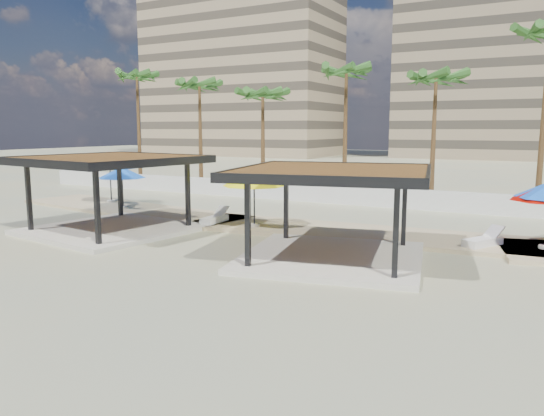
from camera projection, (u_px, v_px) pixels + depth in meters
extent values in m
plane|color=tan|center=(230.00, 264.00, 18.86)|extent=(200.00, 200.00, 0.00)
cube|color=#C6B284|center=(129.00, 209.00, 31.06)|extent=(16.40, 6.19, 0.24)
cube|color=#C6B284|center=(352.00, 233.00, 23.96)|extent=(16.24, 5.11, 0.24)
cube|color=silver|center=(373.00, 197.00, 32.64)|extent=(56.00, 0.30, 1.20)
cube|color=#937F60|center=(241.00, 71.00, 95.56)|extent=(34.00, 16.00, 30.00)
cube|color=#847259|center=(526.00, 69.00, 82.49)|extent=(38.00, 16.00, 28.00)
cube|color=beige|center=(332.00, 257.00, 19.39)|extent=(7.52, 7.52, 0.19)
cube|color=black|center=(248.00, 224.00, 17.58)|extent=(0.21, 0.21, 2.89)
cube|color=black|center=(286.00, 204.00, 22.13)|extent=(0.21, 0.21, 2.89)
cube|color=black|center=(396.00, 232.00, 16.20)|extent=(0.21, 0.21, 2.89)
cube|color=black|center=(404.00, 209.00, 20.75)|extent=(0.21, 0.21, 2.89)
cube|color=brown|center=(333.00, 172.00, 18.93)|extent=(7.75, 7.75, 0.27)
cube|color=black|center=(314.00, 181.00, 15.83)|extent=(6.52, 1.48, 0.33)
cube|color=black|center=(347.00, 166.00, 22.02)|extent=(6.52, 1.48, 0.33)
cube|color=black|center=(247.00, 170.00, 19.87)|extent=(1.48, 6.52, 0.33)
cube|color=black|center=(428.00, 175.00, 17.99)|extent=(1.48, 6.52, 0.33)
cube|color=beige|center=(112.00, 230.00, 24.66)|extent=(7.41, 7.41, 0.20)
cube|color=black|center=(29.00, 197.00, 23.88)|extent=(0.20, 0.20, 3.01)
cube|color=black|center=(120.00, 187.00, 27.89)|extent=(0.20, 0.20, 3.01)
cube|color=black|center=(97.00, 206.00, 20.96)|extent=(0.20, 0.20, 3.01)
cube|color=black|center=(188.00, 194.00, 24.97)|extent=(0.20, 0.20, 3.01)
cube|color=brown|center=(108.00, 160.00, 24.18)|extent=(7.64, 7.64, 0.28)
cube|color=black|center=(38.00, 164.00, 21.46)|extent=(6.88, 1.00, 0.34)
cube|color=black|center=(164.00, 157.00, 26.91)|extent=(6.88, 1.00, 0.34)
cube|color=black|center=(65.00, 157.00, 26.17)|extent=(1.00, 6.88, 0.34)
cube|color=black|center=(159.00, 162.00, 22.19)|extent=(1.00, 6.88, 0.34)
cylinder|color=beige|center=(111.00, 201.00, 33.27)|extent=(0.56, 0.56, 0.14)
cylinder|color=#262628|center=(111.00, 181.00, 33.08)|extent=(0.08, 0.08, 2.71)
cone|color=blue|center=(110.00, 162.00, 32.91)|extent=(4.32, 4.32, 0.79)
cylinder|color=beige|center=(254.00, 225.00, 25.01)|extent=(0.51, 0.51, 0.12)
cylinder|color=#262628|center=(254.00, 201.00, 24.84)|extent=(0.07, 0.07, 2.47)
cone|color=#FFF70D|center=(254.00, 178.00, 24.68)|extent=(3.82, 3.82, 0.72)
cylinder|color=beige|center=(123.00, 207.00, 30.81)|extent=(0.47, 0.47, 0.11)
cylinder|color=#262628|center=(123.00, 189.00, 30.65)|extent=(0.07, 0.07, 2.24)
cone|color=blue|center=(122.00, 172.00, 30.51)|extent=(3.18, 3.18, 0.65)
cube|color=white|center=(214.00, 220.00, 26.09)|extent=(0.72, 1.80, 0.25)
cube|color=white|center=(214.00, 217.00, 26.07)|extent=(0.72, 1.80, 0.05)
cube|color=white|center=(221.00, 211.00, 26.65)|extent=(0.62, 0.64, 0.45)
cube|color=white|center=(482.00, 242.00, 20.90)|extent=(1.40, 1.89, 0.25)
cube|color=white|center=(483.00, 239.00, 20.88)|extent=(1.40, 1.89, 0.05)
cube|color=white|center=(494.00, 231.00, 21.23)|extent=(0.82, 0.83, 0.46)
cone|color=brown|center=(139.00, 131.00, 44.03)|extent=(0.36, 0.36, 9.18)
ellipsoid|color=#2B5C20|center=(137.00, 77.00, 43.39)|extent=(3.00, 3.00, 1.80)
cone|color=brown|center=(200.00, 137.00, 41.59)|extent=(0.36, 0.36, 8.26)
ellipsoid|color=#2B5C20|center=(199.00, 86.00, 41.02)|extent=(3.00, 3.00, 1.80)
cone|color=brown|center=(263.00, 144.00, 38.29)|extent=(0.36, 0.36, 7.34)
ellipsoid|color=#2B5C20|center=(263.00, 96.00, 37.78)|extent=(3.00, 3.00, 1.80)
cone|color=brown|center=(345.00, 135.00, 36.02)|extent=(0.36, 0.36, 8.71)
ellipsoid|color=#2B5C20|center=(346.00, 73.00, 35.41)|extent=(3.00, 3.00, 1.80)
cone|color=brown|center=(433.00, 141.00, 32.79)|extent=(0.36, 0.36, 7.99)
ellipsoid|color=#2B5C20|center=(436.00, 79.00, 32.23)|extent=(3.00, 3.00, 1.80)
cone|color=brown|center=(543.00, 122.00, 29.94)|extent=(0.36, 0.36, 10.26)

